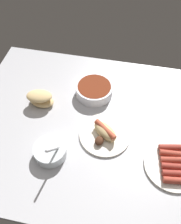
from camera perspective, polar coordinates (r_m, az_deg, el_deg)
name	(u,v)px	position (r cm, az deg, el deg)	size (l,w,h in cm)	color
ground_plane	(98,128)	(111.19, 1.78, -3.69)	(120.00, 90.00, 3.00)	#B2B2B7
plate_sausages	(173,164)	(104.32, 18.51, -11.40)	(22.59, 22.59, 3.56)	white
bowl_chili	(94,90)	(119.66, 0.87, 5.19)	(17.79, 17.79, 5.47)	white
plate_hotdog_assembled	(105,133)	(105.80, 3.30, -4.93)	(22.07, 22.07, 5.61)	white
bread_stack	(40,98)	(117.45, -11.49, 3.10)	(13.30, 9.64, 7.20)	#DBB77A
bowl_coleslaw	(50,151)	(101.45, -9.31, -8.83)	(13.33, 13.52, 14.90)	silver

